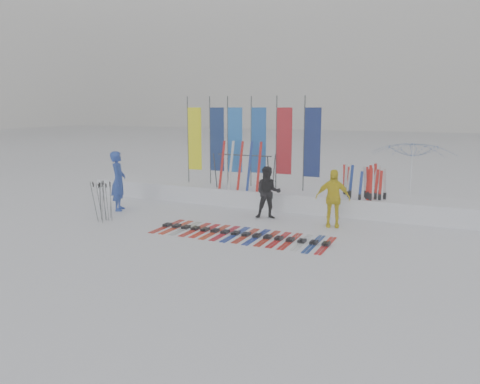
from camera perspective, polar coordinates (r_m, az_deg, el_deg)
The scene contains 11 objects.
ground at distance 12.38m, azimuth -3.92°, elevation -5.70°, with size 120.00×120.00×0.00m, color white.
snow_bank at distance 16.40m, azimuth 3.69°, elevation -0.65°, with size 14.00×1.60×0.60m, color white.
person_blue at distance 16.07m, azimuth -14.61°, elevation 1.31°, with size 0.72×0.47×1.98m, color #1B3AA0.
person_black at distance 14.42m, azimuth 3.44°, elevation -0.09°, with size 0.79×0.62×1.63m, color black.
person_yellow at distance 13.68m, azimuth 11.24°, elevation -0.74°, with size 0.98×0.41×1.67m, color yellow.
tent_canopy at distance 16.12m, azimuth 20.19°, elevation 1.78°, with size 2.61×2.66×2.39m, color white.
ski_row at distance 12.66m, azimuth 0.10°, elevation -5.15°, with size 4.85×1.70×0.07m.
pole_cluster at distance 14.79m, azimuth -16.41°, elevation -1.08°, with size 0.57×0.74×1.25m.
feather_flags at distance 16.68m, azimuth 0.99°, elevation 6.29°, with size 5.10×0.28×3.20m.
ski_rack at distance 16.17m, azimuth 0.52°, elevation 3.10°, with size 2.04×0.80×1.23m.
upright_skis at distance 15.19m, azimuth 14.98°, elevation 0.00°, with size 1.43×0.90×1.69m.
Camera 1 is at (5.67, -10.47, 3.40)m, focal length 35.00 mm.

